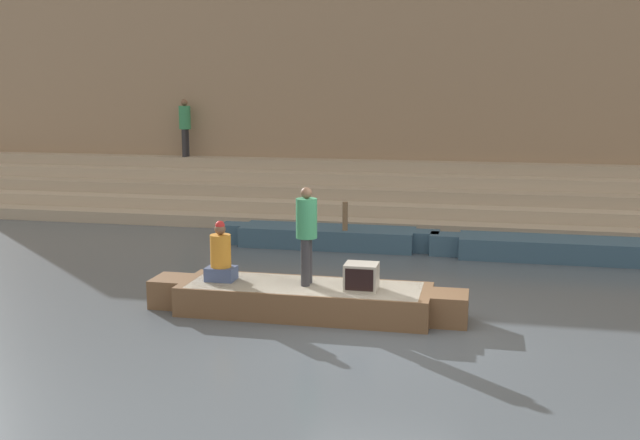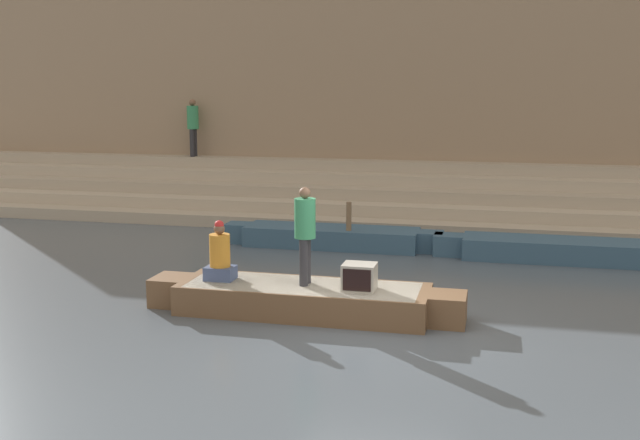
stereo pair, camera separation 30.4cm
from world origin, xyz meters
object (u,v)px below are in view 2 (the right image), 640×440
object	(u,v)px
rowboat_main	(303,298)
tv_set	(359,277)
mooring_post	(349,226)
moored_boat_distant	(331,236)
person_standing	(305,229)
moored_boat_shore	(572,250)
person_on_steps	(193,124)
person_rowing	(220,256)

from	to	relation	value
rowboat_main	tv_set	size ratio (longest dim) A/B	10.03
mooring_post	rowboat_main	bearing A→B (deg)	-87.27
rowboat_main	tv_set	distance (m)	1.08
rowboat_main	moored_boat_distant	distance (m)	5.38
person_standing	tv_set	bearing A→B (deg)	1.16
person_standing	moored_boat_shore	distance (m)	7.02
rowboat_main	person_standing	xyz separation A→B (m)	(0.02, 0.05, 1.18)
person_standing	person_on_steps	xyz separation A→B (m)	(-6.35, 10.26, 1.18)
moored_boat_shore	mooring_post	world-z (taller)	mooring_post
mooring_post	moored_boat_shore	bearing A→B (deg)	0.55
rowboat_main	tv_set	world-z (taller)	tv_set
rowboat_main	person_standing	bearing A→B (deg)	69.82
moored_boat_shore	moored_boat_distant	xyz separation A→B (m)	(-5.47, 0.23, 0.00)
rowboat_main	mooring_post	world-z (taller)	mooring_post
rowboat_main	moored_boat_shore	size ratio (longest dim) A/B	0.90
person_standing	moored_boat_distant	bearing A→B (deg)	107.31
mooring_post	person_on_steps	xyz separation A→B (m)	(-6.08, 5.26, 2.06)
moored_boat_distant	mooring_post	size ratio (longest dim) A/B	4.65
moored_boat_shore	person_on_steps	distance (m)	12.47
moored_boat_distant	person_on_steps	distance (m)	7.87
tv_set	person_on_steps	distance (m)	12.84
moored_boat_shore	moored_boat_distant	size ratio (longest dim) A/B	1.14
rowboat_main	person_on_steps	size ratio (longest dim) A/B	3.02
person_standing	mooring_post	size ratio (longest dim) A/B	1.45
person_rowing	person_on_steps	size ratio (longest dim) A/B	0.58
tv_set	person_on_steps	bearing A→B (deg)	123.93
moored_boat_shore	mooring_post	distance (m)	5.00
person_standing	tv_set	distance (m)	1.21
mooring_post	moored_boat_distant	bearing A→B (deg)	149.57
rowboat_main	moored_boat_distant	bearing A→B (deg)	100.65
rowboat_main	mooring_post	size ratio (longest dim) A/B	4.75
moored_boat_shore	moored_boat_distant	bearing A→B (deg)	173.43
moored_boat_distant	moored_boat_shore	bearing A→B (deg)	3.44
mooring_post	person_on_steps	distance (m)	8.30
tv_set	moored_boat_distant	xyz separation A→B (m)	(-1.69, 5.42, -0.47)
moored_boat_distant	mooring_post	distance (m)	0.64
person_rowing	moored_boat_distant	xyz separation A→B (m)	(0.76, 5.32, -0.66)
person_standing	person_on_steps	size ratio (longest dim) A/B	0.92
person_standing	tv_set	world-z (taller)	person_standing
person_rowing	moored_boat_shore	distance (m)	8.07
person_rowing	person_on_steps	world-z (taller)	person_on_steps
tv_set	mooring_post	world-z (taller)	mooring_post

